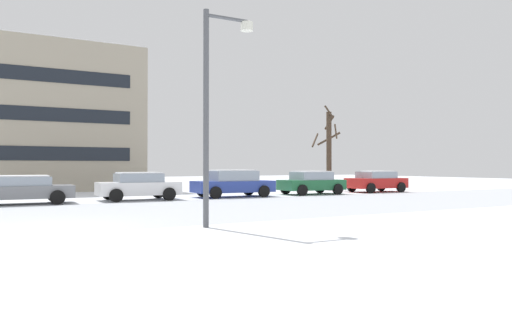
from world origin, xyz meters
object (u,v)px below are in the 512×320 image
Objects in this scene: parked_car_gray at (22,189)px; parked_car_white at (139,186)px; parked_car_green at (311,182)px; parked_car_red at (376,181)px; parked_car_blue at (233,183)px; street_lamp at (214,96)px.

parked_car_white is (5.22, 0.09, 0.04)m from parked_car_gray.
parked_car_red is (5.22, 0.09, -0.00)m from parked_car_green.
parked_car_green reaches higher than parked_car_gray.
parked_car_blue is (5.22, -0.00, 0.04)m from parked_car_white.
street_lamp is at bearing -145.26° from parked_car_red.
parked_car_blue reaches higher than parked_car_red.
parked_car_white is at bearing 0.98° from parked_car_gray.
parked_car_white is at bearing 179.96° from parked_car_blue.
parked_car_green reaches higher than parked_car_red.
parked_car_white is 0.90× the size of parked_car_blue.
parked_car_red is (16.55, 11.48, -2.94)m from street_lamp.
parked_car_green is (5.22, -0.04, -0.04)m from parked_car_blue.
street_lamp is 12.51m from parked_car_gray.
parked_car_gray is 1.09× the size of parked_car_red.
street_lamp is 1.55× the size of parked_car_green.
parked_car_green is at bearing -179.03° from parked_car_red.
parked_car_red is (15.67, 0.05, -0.00)m from parked_car_white.
parked_car_gray is 10.45m from parked_car_blue.
parked_car_white is 10.45m from parked_car_green.
parked_car_blue reaches higher than parked_car_gray.
street_lamp is at bearing -134.84° from parked_car_green.
street_lamp is 1.37× the size of parked_car_blue.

